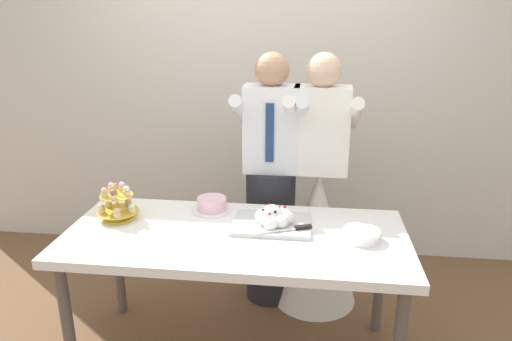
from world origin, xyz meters
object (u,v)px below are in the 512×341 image
(plate_stack, at_px, (361,235))
(person_groom, at_px, (271,195))
(round_cake, at_px, (212,205))
(person_bride, at_px, (317,221))
(cupcake_stand, at_px, (117,204))
(main_cake_tray, at_px, (272,220))
(dessert_table, at_px, (236,245))

(plate_stack, distance_m, person_groom, 0.81)
(round_cake, bearing_deg, person_bride, 29.26)
(person_bride, bearing_deg, cupcake_stand, -154.88)
(person_groom, relative_size, person_bride, 1.00)
(main_cake_tray, height_order, round_cake, main_cake_tray)
(dessert_table, distance_m, cupcake_stand, 0.71)
(main_cake_tray, bearing_deg, person_groom, 96.11)
(cupcake_stand, bearing_deg, person_bride, 25.12)
(plate_stack, distance_m, person_bride, 0.69)
(dessert_table, height_order, plate_stack, plate_stack)
(main_cake_tray, bearing_deg, round_cake, 154.91)
(cupcake_stand, height_order, person_bride, person_bride)
(dessert_table, height_order, main_cake_tray, main_cake_tray)
(round_cake, height_order, person_bride, person_bride)
(plate_stack, xyz_separation_m, round_cake, (-0.83, 0.28, 0.01))
(dessert_table, bearing_deg, person_groom, 78.11)
(dessert_table, xyz_separation_m, main_cake_tray, (0.19, 0.10, 0.11))
(cupcake_stand, height_order, main_cake_tray, cupcake_stand)
(main_cake_tray, xyz_separation_m, round_cake, (-0.37, 0.17, -0.01))
(dessert_table, relative_size, person_bride, 1.08)
(cupcake_stand, xyz_separation_m, person_bride, (1.12, 0.53, -0.28))
(cupcake_stand, relative_size, plate_stack, 1.19)
(main_cake_tray, relative_size, person_bride, 0.26)
(main_cake_tray, distance_m, plate_stack, 0.47)
(cupcake_stand, xyz_separation_m, plate_stack, (1.33, -0.10, -0.06))
(dessert_table, relative_size, main_cake_tray, 4.21)
(cupcake_stand, xyz_separation_m, round_cake, (0.50, 0.18, -0.05))
(dessert_table, height_order, cupcake_stand, cupcake_stand)
(dessert_table, relative_size, plate_stack, 9.33)
(person_bride, bearing_deg, plate_stack, -71.37)
(cupcake_stand, distance_m, main_cake_tray, 0.87)
(dessert_table, xyz_separation_m, person_bride, (0.44, 0.62, -0.12))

